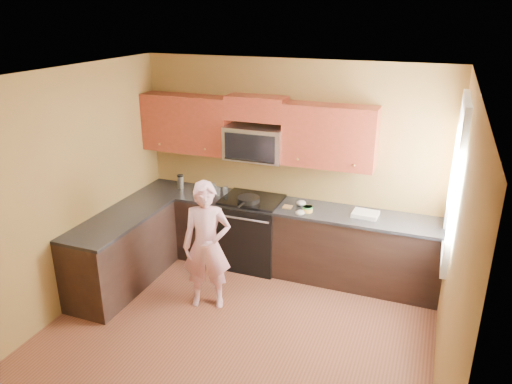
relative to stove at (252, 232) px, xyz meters
The scene contains 27 objects.
floor 1.79m from the stove, 76.57° to the right, with size 4.00×4.00×0.00m, color brown.
ceiling 2.81m from the stove, 76.57° to the right, with size 4.00×4.00×0.00m, color white.
wall_back 1.02m from the stove, 39.09° to the left, with size 4.00×4.00×0.00m, color olive.
wall_front 3.80m from the stove, 83.79° to the right, with size 4.00×4.00×0.00m, color olive.
wall_left 2.48m from the stove, 133.69° to the right, with size 4.00×4.00×0.00m, color olive.
wall_right 3.05m from the stove, 34.91° to the right, with size 4.00×4.00×0.00m, color olive.
cabinet_back_run 0.40m from the stove, ahead, with size 4.00×0.60×0.88m, color black.
cabinet_left_run 1.69m from the stove, 140.41° to the right, with size 0.60×1.60×0.88m, color black.
countertop_back 0.58m from the stove, ahead, with size 4.00×0.62×0.04m, color black.
countertop_left 1.73m from the stove, 140.19° to the right, with size 0.62×1.60×0.04m, color black.
stove is the anchor object (origin of this frame).
microwave 0.98m from the stove, 90.00° to the left, with size 0.76×0.40×0.42m, color silver, non-canonical shape.
upper_cab_left 1.40m from the stove, behind, with size 1.22×0.33×0.75m, color maroon, non-canonical shape.
upper_cab_right 1.36m from the stove, ahead, with size 1.12×0.33×0.75m, color maroon, non-canonical shape.
upper_cab_over_mw 1.63m from the stove, 90.00° to the left, with size 0.76×0.33×0.30m, color maroon.
window 2.70m from the stove, 11.29° to the right, with size 0.06×1.06×1.66m, color white, non-canonical shape.
woman 1.12m from the stove, 96.49° to the right, with size 0.55×0.36×1.51m, color pink.
frying_pan 0.49m from the stove, 90.14° to the right, with size 0.29×0.50×0.07m, color black, non-canonical shape.
butter_tub 0.90m from the stove, ahead, with size 0.13×0.13×0.09m, color #FFBD43, non-canonical shape.
toast_slice 0.68m from the stove, ahead, with size 0.11×0.11×0.01m, color #B27F47.
napkin_a 0.89m from the stove, 17.49° to the right, with size 0.11×0.12×0.06m, color silver.
napkin_b 0.80m from the stove, ahead, with size 0.12×0.13×0.07m, color silver.
dish_towel 1.53m from the stove, ahead, with size 0.30×0.24×0.05m, color white.
travel_mug 1.19m from the stove, behind, with size 0.09×0.09×0.19m, color silver, non-canonical shape.
glass_a 0.81m from the stove, 168.00° to the left, with size 0.07×0.07×0.12m, color silver.
glass_b 0.71m from the stove, behind, with size 0.07×0.07×0.12m, color silver.
glass_c 0.65m from the stove, behind, with size 0.07×0.07×0.12m, color silver.
Camera 1 is at (1.76, -3.79, 3.27)m, focal length 34.20 mm.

